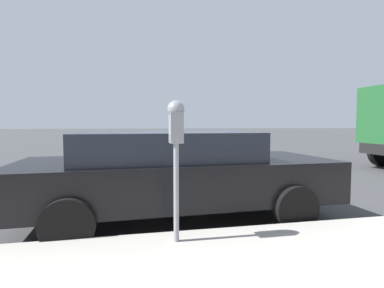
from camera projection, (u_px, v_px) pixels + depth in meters
name	position (u px, v px, depth m)	size (l,w,h in m)	color
ground_plane	(180.00, 200.00, 5.93)	(220.00, 220.00, 0.00)	#424244
parking_meter	(176.00, 134.00, 3.29)	(0.21, 0.19, 1.58)	gray
car_black	(175.00, 171.00, 4.75)	(2.27, 4.88, 1.38)	black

